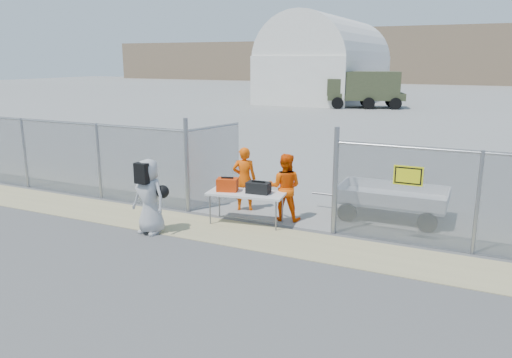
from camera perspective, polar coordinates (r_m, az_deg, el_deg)
The scene contains 14 objects.
ground at distance 10.88m, azimuth -4.56°, elevation -7.90°, with size 160.00×160.00×0.00m, color #4E4E4E.
tarmac_inside at distance 51.16m, azimuth 19.77°, elevation 8.36°, with size 160.00×80.00×0.01m, color gray.
dirt_strip at distance 11.69m, azimuth -2.11°, elevation -6.26°, with size 44.00×1.60×0.01m, color tan.
distant_hills at distance 86.75m, azimuth 25.95°, elevation 12.62°, with size 140.00×6.00×9.00m, color #7F684F, non-canonical shape.
chain_link_fence at distance 12.24m, azimuth -0.00°, elevation 0.00°, with size 40.00×0.20×2.20m, color gray, non-canonical shape.
quonset_hangar at distance 51.03m, azimuth 8.37°, elevation 13.48°, with size 9.00×18.00×8.00m, color white, non-canonical shape.
folding_table at distance 12.28m, azimuth -1.10°, elevation -3.34°, with size 1.88×0.78×0.80m, color silver, non-canonical shape.
orange_bag at distance 12.29m, azimuth -3.29°, elevation -0.65°, with size 0.50×0.33×0.31m, color red.
black_duffel at distance 12.07m, azimuth 0.28°, elevation -1.00°, with size 0.56×0.33×0.27m, color black.
security_worker_left at distance 13.26m, azimuth -1.35°, elevation -0.00°, with size 0.63×0.41×1.72m, color #FE5605.
security_worker_right at distance 12.47m, azimuth 3.33°, elevation -0.94°, with size 0.83×0.65×1.71m, color #FE5605.
visitor at distance 11.77m, azimuth -12.10°, elevation -1.96°, with size 0.86×0.56×1.76m, color #A9A9A9.
utility_trailer at distance 13.19m, azimuth 15.26°, elevation -2.52°, with size 3.50×1.81×0.85m, color silver, non-canonical shape.
military_truck at distance 42.49m, azimuth 12.40°, elevation 9.92°, with size 6.20×2.29×2.96m, color #3F4529, non-canonical shape.
Camera 1 is at (5.09, -8.75, 3.98)m, focal length 35.00 mm.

